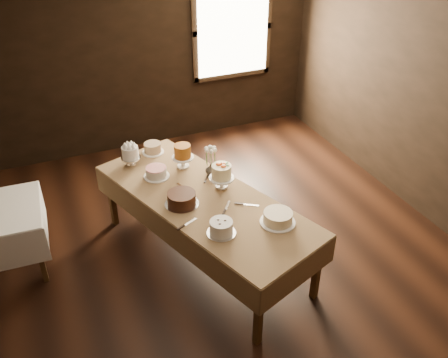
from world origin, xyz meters
TOP-DOWN VIEW (x-y plane):
  - floor at (0.00, 0.00)m, footprint 5.00×6.00m
  - wall_back at (0.00, 3.00)m, footprint 5.00×0.02m
  - wall_right at (2.50, 0.00)m, footprint 0.02×6.00m
  - window at (1.30, 2.94)m, footprint 1.10×0.05m
  - display_table at (-0.22, 0.21)m, footprint 1.78×2.70m
  - cake_meringue at (-0.73, 1.12)m, footprint 0.22×0.22m
  - cake_speckled at (-0.43, 1.29)m, footprint 0.26×0.26m
  - cake_lattice at (-0.54, 0.77)m, footprint 0.30×0.30m
  - cake_caramel at (-0.21, 0.86)m, footprint 0.26×0.26m
  - cake_chocolate at (-0.46, 0.18)m, footprint 0.37×0.37m
  - cake_flowers at (0.02, 0.32)m, footprint 0.26×0.26m
  - cake_swirl at (-0.28, -0.39)m, footprint 0.27×0.27m
  - cake_cream at (0.27, -0.44)m, footprint 0.33×0.33m
  - cake_server_a at (-0.05, -0.01)m, footprint 0.17×0.20m
  - cake_server_b at (0.16, -0.10)m, footprint 0.22×0.15m
  - cake_server_c at (-0.36, 0.49)m, footprint 0.09×0.24m
  - cake_server_d at (-0.02, 0.58)m, footprint 0.16×0.21m
  - cake_server_e at (-0.48, -0.12)m, footprint 0.23×0.12m
  - flower_vase at (0.01, 0.59)m, footprint 0.17×0.17m
  - flower_bouquet at (0.01, 0.59)m, footprint 0.14×0.14m

SIDE VIEW (x-z plane):
  - floor at x=0.00m, z-range -0.01..0.01m
  - display_table at x=-0.22m, z-range 0.33..1.11m
  - cake_server_a at x=-0.05m, z-range 0.78..0.79m
  - cake_server_b at x=0.16m, z-range 0.78..0.79m
  - cake_server_c at x=-0.36m, z-range 0.78..0.79m
  - cake_server_d at x=-0.02m, z-range 0.78..0.79m
  - cake_server_e at x=-0.48m, z-range 0.78..0.79m
  - cake_lattice at x=-0.54m, z-range 0.78..0.88m
  - cake_cream at x=0.27m, z-range 0.78..0.89m
  - cake_speckled at x=-0.43m, z-range 0.78..0.90m
  - flower_vase at x=0.01m, z-range 0.78..0.90m
  - cake_chocolate at x=-0.46m, z-range 0.78..0.91m
  - cake_swirl at x=-0.28m, z-range 0.78..0.91m
  - cake_meringue at x=-0.73m, z-range 0.77..1.00m
  - cake_flowers at x=0.02m, z-range 0.76..1.03m
  - cake_caramel at x=-0.21m, z-range 0.76..1.04m
  - flower_bouquet at x=0.01m, z-range 0.92..1.12m
  - wall_back at x=0.00m, z-range 0.00..2.80m
  - wall_right at x=2.50m, z-range 0.00..2.80m
  - window at x=1.30m, z-range 0.95..2.25m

